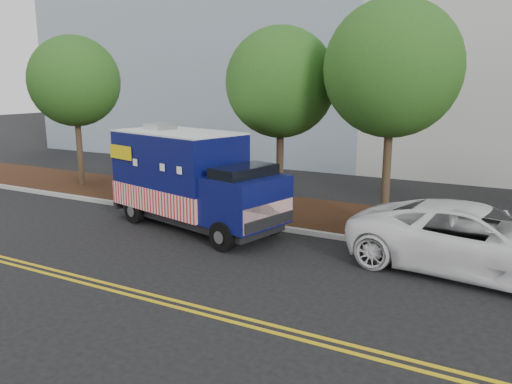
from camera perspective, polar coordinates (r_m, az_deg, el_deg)
The scene contains 11 objects.
ground at distance 16.27m, azimuth -8.45°, elevation -4.24°, with size 120.00×120.00×0.00m, color black.
curb at distance 17.34m, azimuth -5.69°, elevation -2.86°, with size 120.00×0.18×0.15m, color #9E9E99.
mulch_strip at distance 19.06m, azimuth -2.15°, elevation -1.42°, with size 120.00×4.00×0.15m, color black.
centerline_near at distance 13.19m, azimuth -20.22°, elevation -8.86°, with size 120.00×0.10×0.01m, color gold.
centerline_far at distance 13.04m, azimuth -21.05°, elevation -9.17°, with size 120.00×0.10×0.01m, color gold.
tree_a at distance 23.45m, azimuth -20.04°, elevation 11.78°, with size 3.89×3.89×6.63m.
tree_b at distance 17.52m, azimuth 2.84°, elevation 12.36°, with size 3.79×3.79×6.52m.
tree_c at distance 15.89m, azimuth 15.31°, elevation 13.41°, with size 4.14×4.14×7.10m.
sign_post at distance 20.00m, azimuth -14.77°, elevation 2.12°, with size 0.06×0.06×2.40m, color #473828.
food_truck at distance 16.27m, azimuth -7.54°, elevation 1.20°, with size 6.60×3.70×3.30m.
white_car at distance 13.39m, azimuth 23.76°, elevation -5.05°, with size 2.80×6.06×1.68m, color white.
Camera 1 is at (9.44, -12.42, 4.60)m, focal length 35.00 mm.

